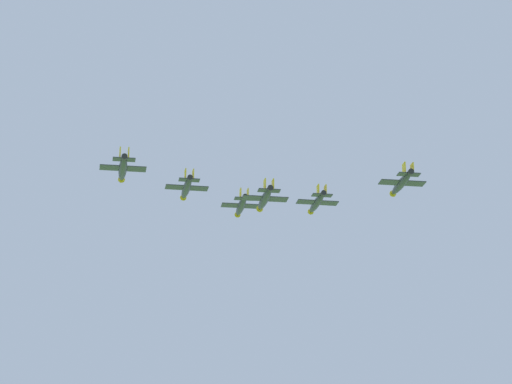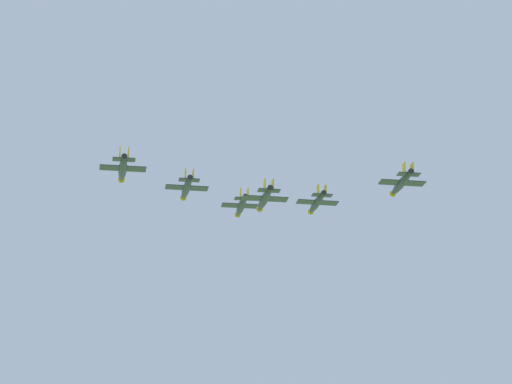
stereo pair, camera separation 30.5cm
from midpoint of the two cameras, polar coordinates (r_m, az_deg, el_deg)
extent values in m
ellipsoid|color=#2D3338|center=(250.16, -0.71, -0.71)|extent=(12.16, 5.41, 1.58)
cone|color=gold|center=(256.62, -0.90, -1.19)|extent=(1.93, 1.78, 1.34)
ellipsoid|color=#334751|center=(252.89, -0.79, -0.78)|extent=(2.38, 1.80, 0.92)
cube|color=#2D3338|center=(249.55, -0.69, -0.69)|extent=(5.46, 9.22, 0.16)
cube|color=gold|center=(249.11, -1.59, -0.64)|extent=(2.59, 1.39, 0.19)
cube|color=gold|center=(250.08, 0.21, -0.72)|extent=(2.59, 1.39, 0.19)
cube|color=#2D3338|center=(245.30, -0.55, -0.34)|extent=(3.17, 4.61, 0.16)
cube|color=gold|center=(245.80, -0.74, -0.09)|extent=(1.73, 0.76, 2.28)
cube|color=gold|center=(246.00, -0.38, -0.11)|extent=(1.73, 0.76, 2.28)
cylinder|color=black|center=(244.05, -0.51, -0.24)|extent=(1.19, 1.33, 1.11)
ellipsoid|color=#2D3338|center=(233.07, -3.45, 0.18)|extent=(11.95, 5.61, 1.56)
cone|color=gold|center=(239.44, -3.62, -0.34)|extent=(1.92, 1.78, 1.33)
ellipsoid|color=#334751|center=(235.77, -3.51, 0.11)|extent=(2.36, 1.81, 0.91)
cube|color=#2D3338|center=(232.47, -3.43, 0.21)|extent=(5.57, 9.10, 0.16)
cube|color=gold|center=(232.14, -4.39, 0.27)|extent=(2.56, 1.42, 0.19)
cube|color=gold|center=(232.89, -2.47, 0.17)|extent=(2.56, 1.42, 0.19)
cube|color=#2D3338|center=(228.28, -3.31, 0.60)|extent=(3.22, 4.57, 0.16)
cube|color=gold|center=(228.82, -3.50, 0.86)|extent=(1.70, 0.79, 2.26)
cube|color=gold|center=(228.97, -3.11, 0.83)|extent=(1.70, 0.79, 2.26)
cylinder|color=black|center=(227.05, -3.27, 0.71)|extent=(1.19, 1.32, 1.09)
ellipsoid|color=#2D3338|center=(236.33, 3.08, -0.55)|extent=(11.74, 5.50, 1.53)
cone|color=gold|center=(242.49, 2.74, -1.04)|extent=(1.89, 1.75, 1.30)
ellipsoid|color=#334751|center=(238.94, 2.94, -0.62)|extent=(2.31, 1.78, 0.89)
cube|color=#2D3338|center=(235.75, 3.11, -0.52)|extent=(5.47, 8.94, 0.15)
cube|color=gold|center=(234.99, 2.20, -0.46)|extent=(2.51, 1.40, 0.18)
cube|color=gold|center=(236.59, 4.02, -0.56)|extent=(2.51, 1.40, 0.18)
cube|color=#2D3338|center=(231.70, 3.34, -0.16)|extent=(3.16, 4.48, 0.15)
cube|color=gold|center=(232.12, 3.14, 0.09)|extent=(1.67, 0.77, 2.22)
cube|color=gold|center=(232.45, 3.51, 0.07)|extent=(1.67, 0.77, 2.22)
cylinder|color=black|center=(230.51, 3.41, -0.06)|extent=(1.17, 1.30, 1.07)
ellipsoid|color=#2D3338|center=(216.57, -6.61, 1.15)|extent=(12.01, 5.48, 1.56)
cone|color=gold|center=(222.94, -6.69, 0.55)|extent=(1.92, 1.77, 1.33)
ellipsoid|color=#334751|center=(219.28, -6.64, 1.05)|extent=(2.36, 1.80, 0.91)
cube|color=#2D3338|center=(215.96, -6.61, 1.18)|extent=(5.49, 9.13, 0.16)
cube|color=gold|center=(215.90, -7.64, 1.24)|extent=(2.56, 1.40, 0.19)
cube|color=gold|center=(216.12, -5.57, 1.14)|extent=(2.56, 1.40, 0.19)
cube|color=#2D3338|center=(211.77, -6.55, 1.62)|extent=(3.18, 4.57, 0.16)
cube|color=gold|center=(212.38, -6.75, 1.89)|extent=(1.71, 0.77, 2.26)
cube|color=gold|center=(212.42, -6.33, 1.87)|extent=(1.71, 0.77, 2.26)
cylinder|color=black|center=(210.54, -6.54, 1.74)|extent=(1.18, 1.32, 1.10)
ellipsoid|color=#2D3338|center=(224.72, 7.28, 0.43)|extent=(12.37, 5.64, 1.61)
cone|color=gold|center=(231.06, 6.81, -0.14)|extent=(1.97, 1.82, 1.37)
ellipsoid|color=#334751|center=(227.42, 7.09, 0.34)|extent=(2.43, 1.85, 0.94)
cube|color=#2D3338|center=(224.13, 7.32, 0.46)|extent=(5.65, 9.40, 0.16)
cube|color=gold|center=(223.10, 6.33, 0.52)|extent=(2.64, 1.44, 0.19)
cube|color=gold|center=(225.25, 8.31, 0.42)|extent=(2.64, 1.44, 0.19)
cube|color=#2D3338|center=(219.97, 7.65, 0.88)|extent=(3.27, 4.71, 0.16)
cube|color=gold|center=(220.37, 7.42, 1.15)|extent=(1.76, 0.79, 2.33)
cube|color=gold|center=(220.81, 7.82, 1.13)|extent=(1.76, 0.79, 2.33)
cylinder|color=black|center=(218.74, 7.75, 1.00)|extent=(1.22, 1.36, 1.13)
ellipsoid|color=#2D3338|center=(217.49, 0.47, -0.36)|extent=(11.91, 5.46, 1.55)
cone|color=gold|center=(223.79, 0.19, -0.91)|extent=(1.90, 1.76, 1.32)
ellipsoid|color=#334751|center=(220.16, 0.35, -0.44)|extent=(2.34, 1.78, 0.91)
cube|color=#2D3338|center=(216.90, 0.49, -0.33)|extent=(5.46, 9.05, 0.16)
cube|color=gold|center=(216.35, -0.52, -0.27)|extent=(2.54, 1.39, 0.19)
cube|color=gold|center=(217.55, 1.50, -0.37)|extent=(2.54, 1.39, 0.19)
cube|color=#2D3338|center=(212.76, 0.69, 0.07)|extent=(3.16, 4.53, 0.16)
cube|color=gold|center=(213.24, 0.47, 0.35)|extent=(1.70, 0.77, 2.24)
cube|color=gold|center=(213.48, 0.88, 0.33)|extent=(1.70, 0.77, 2.24)
cylinder|color=black|center=(211.54, 0.75, 0.19)|extent=(1.17, 1.31, 1.09)
camera|label=1|loc=(0.15, -89.96, -0.01)|focal=80.35mm
camera|label=2|loc=(0.15, 90.04, 0.01)|focal=80.35mm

